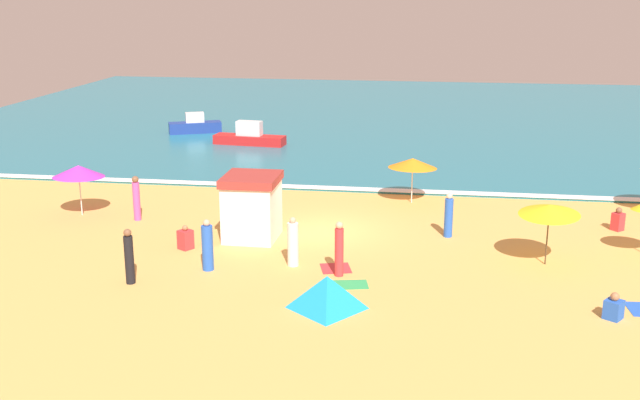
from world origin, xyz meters
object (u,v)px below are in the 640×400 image
at_px(beach_umbrella_4, 413,163).
at_px(beachgoer_7, 614,308).
at_px(beachgoer_2, 618,220).
at_px(small_boat_0, 195,126).
at_px(beach_umbrella_3, 79,171).
at_px(small_boat_1, 250,137).
at_px(beachgoer_3, 129,257).
at_px(beachgoer_4, 293,243).
at_px(beachgoer_5, 207,247).
at_px(beachgoer_8, 449,216).
at_px(beach_umbrella_0, 549,210).
at_px(beachgoer_0, 136,198).
at_px(beachgoer_1, 186,239).
at_px(beachgoer_6, 339,250).
at_px(lifeguard_cabana, 252,206).
at_px(beach_tent, 327,292).

relative_size(beach_umbrella_4, beachgoer_7, 3.49).
xyz_separation_m(beachgoer_2, small_boat_0, (-22.75, 17.41, 0.14)).
distance_m(beach_umbrella_3, small_boat_1, 15.75).
bearing_deg(beachgoer_3, beachgoer_4, 26.15).
bearing_deg(beachgoer_3, beachgoer_5, 36.20).
relative_size(beach_umbrella_4, beachgoer_8, 1.63).
height_order(beach_umbrella_0, beach_umbrella_4, beach_umbrella_0).
distance_m(beach_umbrella_0, beachgoer_5, 11.66).
relative_size(beach_umbrella_4, beachgoer_0, 1.52).
height_order(beach_umbrella_4, small_boat_1, beach_umbrella_4).
bearing_deg(beachgoer_2, small_boat_0, 142.58).
relative_size(beachgoer_1, beachgoer_6, 0.48).
xyz_separation_m(lifeguard_cabana, beach_umbrella_3, (-7.83, 1.94, 0.64)).
xyz_separation_m(lifeguard_cabana, small_boat_0, (-8.74, 20.49, -0.70)).
height_order(lifeguard_cabana, beachgoer_1, lifeguard_cabana).
distance_m(beachgoer_2, beachgoer_5, 16.15).
relative_size(lifeguard_cabana, beachgoer_1, 2.72).
relative_size(beach_tent, beachgoer_8, 1.19).
distance_m(beach_umbrella_3, beachgoer_3, 8.73).
height_order(beach_tent, beachgoer_7, beach_tent).
xyz_separation_m(beach_umbrella_0, beachgoer_3, (-13.52, -3.83, -1.07)).
height_order(lifeguard_cabana, beachgoer_4, lifeguard_cabana).
bearing_deg(beachgoer_3, small_boat_0, 103.00).
bearing_deg(lifeguard_cabana, beachgoer_2, 12.43).
relative_size(beachgoer_0, beachgoer_7, 2.30).
relative_size(beachgoer_2, beachgoer_5, 0.53).
bearing_deg(beach_tent, small_boat_0, 115.10).
height_order(beachgoer_5, beachgoer_6, beachgoer_6).
relative_size(beachgoer_6, beachgoer_7, 2.32).
bearing_deg(beachgoer_6, beach_umbrella_4, 77.64).
bearing_deg(beach_umbrella_0, beach_umbrella_3, 170.06).
relative_size(beachgoer_0, beachgoer_1, 2.05).
xyz_separation_m(beachgoer_1, small_boat_1, (-2.17, 18.84, 0.17)).
bearing_deg(beach_umbrella_4, beach_umbrella_0, -56.20).
relative_size(beachgoer_4, beachgoer_5, 0.97).
relative_size(beach_umbrella_0, beachgoer_8, 1.59).
bearing_deg(lifeguard_cabana, beach_umbrella_3, 166.11).
bearing_deg(beachgoer_1, beach_umbrella_3, 148.13).
xyz_separation_m(beachgoer_1, beachgoer_2, (16.14, 4.70, 0.03)).
distance_m(beachgoer_3, beachgoer_4, 5.47).
bearing_deg(small_boat_0, lifeguard_cabana, -66.91).
bearing_deg(small_boat_0, beachgoer_2, -37.42).
height_order(lifeguard_cabana, small_boat_0, lifeguard_cabana).
relative_size(beach_umbrella_4, small_boat_0, 0.81).
distance_m(beach_tent, beachgoer_1, 7.44).
height_order(beach_tent, small_boat_0, small_boat_0).
bearing_deg(beach_umbrella_3, small_boat_1, 76.99).
relative_size(beachgoer_2, small_boat_0, 0.27).
bearing_deg(beachgoer_3, beachgoer_0, 109.75).
distance_m(beach_umbrella_0, beachgoer_7, 4.86).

